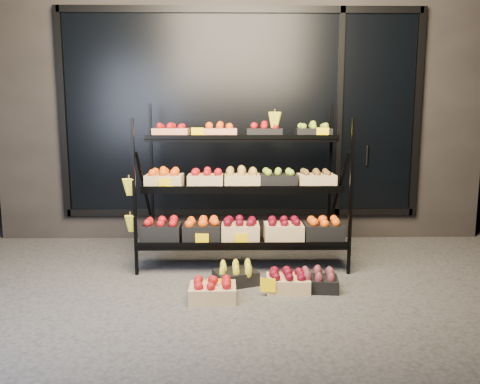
{
  "coord_description": "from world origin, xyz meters",
  "views": [
    {
      "loc": [
        -0.09,
        -4.18,
        1.49
      ],
      "look_at": [
        -0.02,
        0.55,
        0.75
      ],
      "focal_mm": 35.0,
      "sensor_mm": 36.0,
      "label": 1
    }
  ],
  "objects_px": {
    "display_rack": "(241,188)",
    "floor_crate_left": "(213,290)",
    "floor_crate_midright": "(288,281)",
    "floor_crate_midleft": "(236,275)"
  },
  "relations": [
    {
      "from": "floor_crate_left",
      "to": "floor_crate_midright",
      "type": "bearing_deg",
      "value": 17.01
    },
    {
      "from": "display_rack",
      "to": "floor_crate_left",
      "type": "bearing_deg",
      "value": -103.05
    },
    {
      "from": "display_rack",
      "to": "floor_crate_midright",
      "type": "relative_size",
      "value": 5.75
    },
    {
      "from": "floor_crate_midleft",
      "to": "floor_crate_midright",
      "type": "height_order",
      "value": "floor_crate_midright"
    },
    {
      "from": "floor_crate_left",
      "to": "floor_crate_midright",
      "type": "relative_size",
      "value": 1.02
    },
    {
      "from": "floor_crate_left",
      "to": "floor_crate_midright",
      "type": "distance_m",
      "value": 0.68
    },
    {
      "from": "display_rack",
      "to": "floor_crate_midleft",
      "type": "height_order",
      "value": "display_rack"
    },
    {
      "from": "display_rack",
      "to": "floor_crate_left",
      "type": "relative_size",
      "value": 5.66
    },
    {
      "from": "floor_crate_midleft",
      "to": "floor_crate_left",
      "type": "bearing_deg",
      "value": -137.85
    },
    {
      "from": "display_rack",
      "to": "floor_crate_left",
      "type": "height_order",
      "value": "display_rack"
    }
  ]
}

